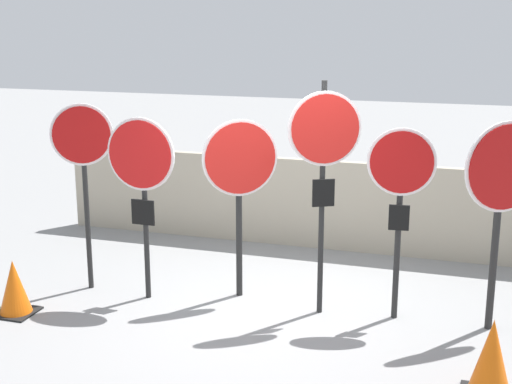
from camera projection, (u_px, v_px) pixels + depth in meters
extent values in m
plane|color=gray|center=(271.00, 310.00, 7.75)|extent=(40.00, 40.00, 0.00)
cube|color=#A89E89|center=(318.00, 204.00, 9.72)|extent=(7.46, 0.12, 1.23)
cylinder|color=black|center=(86.00, 205.00, 8.16)|extent=(0.06, 0.06, 2.01)
cylinder|color=white|center=(82.00, 135.00, 7.91)|extent=(0.65, 0.30, 0.70)
cylinder|color=#AD0F0F|center=(81.00, 135.00, 7.89)|extent=(0.60, 0.28, 0.64)
cylinder|color=black|center=(145.00, 214.00, 7.87)|extent=(0.06, 0.06, 1.96)
cylinder|color=white|center=(141.00, 154.00, 7.66)|extent=(0.80, 0.05, 0.80)
cylinder|color=red|center=(140.00, 154.00, 7.64)|extent=(0.74, 0.05, 0.74)
cube|color=black|center=(143.00, 212.00, 7.82)|extent=(0.27, 0.03, 0.28)
cylinder|color=black|center=(239.00, 214.00, 7.94)|extent=(0.07, 0.07, 1.94)
cylinder|color=white|center=(240.00, 158.00, 7.73)|extent=(0.72, 0.49, 0.85)
cylinder|color=red|center=(240.00, 158.00, 7.72)|extent=(0.67, 0.46, 0.79)
cylinder|color=black|center=(322.00, 201.00, 7.41)|extent=(0.06, 0.06, 2.49)
cylinder|color=white|center=(325.00, 129.00, 7.17)|extent=(0.69, 0.38, 0.76)
cylinder|color=red|center=(325.00, 129.00, 7.16)|extent=(0.63, 0.35, 0.70)
cube|color=black|center=(323.00, 193.00, 7.33)|extent=(0.22, 0.13, 0.29)
cylinder|color=black|center=(398.00, 229.00, 7.33)|extent=(0.06, 0.06, 1.95)
cylinder|color=white|center=(402.00, 162.00, 7.11)|extent=(0.69, 0.11, 0.69)
cylinder|color=#AD0F0F|center=(402.00, 162.00, 7.09)|extent=(0.63, 0.10, 0.63)
cube|color=black|center=(399.00, 218.00, 7.25)|extent=(0.21, 0.05, 0.27)
cylinder|color=black|center=(496.00, 236.00, 7.07)|extent=(0.07, 0.07, 1.98)
cylinder|color=white|center=(506.00, 167.00, 6.84)|extent=(0.75, 0.53, 0.90)
cylinder|color=#AD0F0F|center=(507.00, 167.00, 6.82)|extent=(0.70, 0.50, 0.84)
cone|color=#E05B0C|center=(491.00, 358.00, 5.87)|extent=(0.37, 0.37, 0.69)
cube|color=black|center=(16.00, 312.00, 7.67)|extent=(0.41, 0.41, 0.02)
cone|color=#E05B0C|center=(14.00, 286.00, 7.59)|extent=(0.34, 0.34, 0.58)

